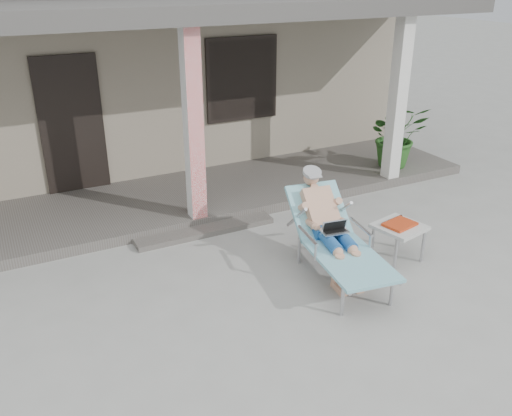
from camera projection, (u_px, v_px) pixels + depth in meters
ground at (268, 299)px, 6.09m from camera, size 60.00×60.00×0.00m
house at (114, 64)px, 10.69m from camera, size 10.40×5.40×3.30m
porch_deck at (178, 199)px, 8.50m from camera, size 10.00×2.00×0.15m
porch_overhang at (168, 17)px, 7.35m from camera, size 10.00×2.30×2.85m
porch_step at (206, 231)px, 7.58m from camera, size 2.00×0.30×0.07m
lounger at (334, 215)px, 6.36m from camera, size 0.95×1.91×1.20m
side_table at (399, 228)px, 6.78m from camera, size 0.65×0.65×0.49m
potted_palm at (397, 136)px, 9.51m from camera, size 1.21×1.12×1.11m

